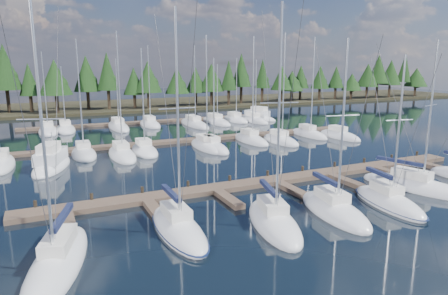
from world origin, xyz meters
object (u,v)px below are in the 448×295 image
main_dock (277,182)px  front_sailboat_3 (334,210)px  front_sailboat_4 (388,202)px  motor_yacht_right (257,117)px  motor_yacht_left (51,163)px  front_sailboat_2 (274,221)px  front_sailboat_5 (416,186)px  front_sailboat_0 (58,262)px  front_sailboat_1 (178,228)px

main_dock → front_sailboat_3: bearing=-90.8°
front_sailboat_4 → motor_yacht_right: size_ratio=1.37×
front_sailboat_4 → motor_yacht_left: 33.01m
main_dock → front_sailboat_2: (-5.29, -7.95, 0.10)m
front_sailboat_5 → motor_yacht_left: (-28.67, 21.42, 0.21)m
front_sailboat_0 → front_sailboat_4: bearing=-1.0°
front_sailboat_0 → front_sailboat_3: (18.81, -0.06, -0.01)m
front_sailboat_0 → motor_yacht_left: 22.88m
motor_yacht_right → front_sailboat_4: bearing=-107.5°
front_sailboat_0 → motor_yacht_left: (0.47, 22.87, 0.20)m
front_sailboat_5 → motor_yacht_left: front_sailboat_5 is taller
front_sailboat_1 → front_sailboat_4: size_ratio=1.21×
main_dock → front_sailboat_3: 7.93m
front_sailboat_1 → front_sailboat_2: front_sailboat_2 is taller
front_sailboat_4 → front_sailboat_0: bearing=179.0°
front_sailboat_2 → motor_yacht_left: 26.45m
main_dock → front_sailboat_1: size_ratio=2.96×
front_sailboat_1 → front_sailboat_2: bearing=-15.4°
front_sailboat_0 → main_dock: bearing=22.6°
front_sailboat_3 → motor_yacht_left: 29.36m
front_sailboat_5 → front_sailboat_1: bearing=179.5°
front_sailboat_3 → front_sailboat_4: bearing=-4.2°
motor_yacht_left → motor_yacht_right: motor_yacht_left is taller
front_sailboat_2 → front_sailboat_5: bearing=5.6°
front_sailboat_2 → front_sailboat_1: bearing=164.6°
front_sailboat_3 → front_sailboat_0: bearing=179.8°
front_sailboat_1 → front_sailboat_4: 16.59m
main_dock → front_sailboat_3: (-0.11, -7.93, 0.08)m
front_sailboat_3 → front_sailboat_4: front_sailboat_3 is taller
front_sailboat_0 → front_sailboat_5: bearing=2.9°
front_sailboat_0 → front_sailboat_5: size_ratio=1.10×
front_sailboat_0 → motor_yacht_right: size_ratio=1.66×
main_dock → front_sailboat_2: size_ratio=2.88×
front_sailboat_5 → front_sailboat_4: bearing=-160.4°
main_dock → front_sailboat_0: 20.49m
front_sailboat_5 → motor_yacht_left: 35.79m
front_sailboat_4 → motor_yacht_right: front_sailboat_4 is taller
front_sailboat_3 → front_sailboat_5: bearing=8.3°
front_sailboat_0 → motor_yacht_left: size_ratio=1.57×
main_dock → front_sailboat_1: (-11.54, -6.23, 0.09)m
front_sailboat_0 → front_sailboat_2: (13.63, -0.07, 0.01)m
front_sailboat_3 → motor_yacht_right: size_ratio=1.48×
motor_yacht_left → motor_yacht_right: size_ratio=1.05×
front_sailboat_4 → motor_yacht_left: (-23.38, 23.30, 0.21)m
front_sailboat_1 → motor_yacht_left: 22.33m
front_sailboat_2 → motor_yacht_right: (24.86, 46.05, 0.17)m
front_sailboat_1 → front_sailboat_2: 6.48m
motor_yacht_right → motor_yacht_left: bearing=-148.7°
front_sailboat_1 → motor_yacht_left: size_ratio=1.57×
main_dock → front_sailboat_2: bearing=-123.6°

